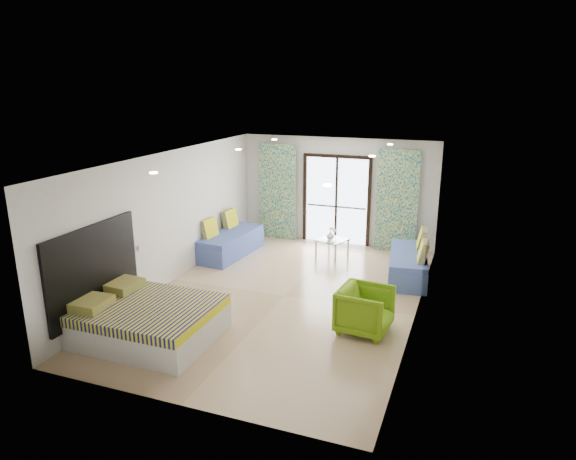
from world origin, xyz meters
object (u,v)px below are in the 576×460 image
(armchair, at_px, (365,308))
(daybed_right, at_px, (409,264))
(coffee_table, at_px, (332,241))
(bed, at_px, (148,320))
(daybed_left, at_px, (230,242))

(armchair, bearing_deg, daybed_right, -1.70)
(coffee_table, height_order, armchair, armchair)
(bed, distance_m, daybed_left, 4.26)
(daybed_left, bearing_deg, armchair, -31.20)
(bed, height_order, daybed_left, daybed_left)
(bed, height_order, armchair, armchair)
(daybed_left, distance_m, daybed_right, 4.24)
(armchair, bearing_deg, daybed_left, 60.06)
(bed, distance_m, daybed_right, 5.54)
(coffee_table, bearing_deg, armchair, -66.19)
(daybed_right, distance_m, armchair, 2.79)
(daybed_left, height_order, coffee_table, daybed_left)
(daybed_right, xyz_separation_m, coffee_table, (-1.90, 0.76, 0.07))
(daybed_right, distance_m, coffee_table, 2.05)
(daybed_left, distance_m, coffee_table, 2.46)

